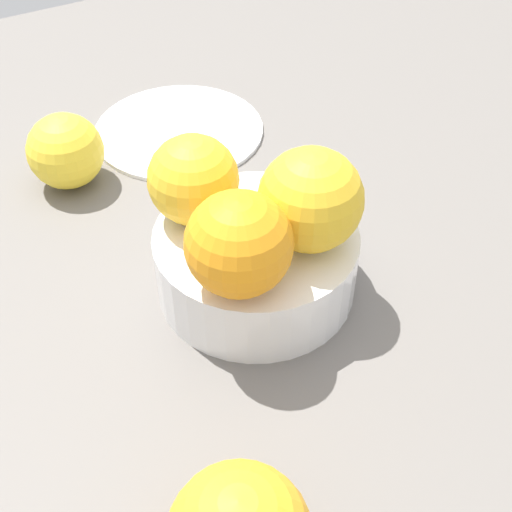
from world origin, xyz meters
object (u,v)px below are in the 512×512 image
object	(u,v)px
orange_in_bowl_1	(311,200)
orange_in_bowl_0	(193,180)
fruit_bowl	(256,262)
side_plate	(179,128)
orange_in_bowl_2	(239,244)
orange_loose_0	(65,151)

from	to	relation	value
orange_in_bowl_1	orange_in_bowl_0	bearing A→B (deg)	132.28
orange_in_bowl_0	orange_in_bowl_1	bearing A→B (deg)	-47.72
fruit_bowl	side_plate	distance (cm)	22.03
orange_in_bowl_2	fruit_bowl	bearing A→B (deg)	47.79
fruit_bowl	orange_in_bowl_1	bearing A→B (deg)	-37.79
orange_in_bowl_1	orange_in_bowl_2	xyz separation A→B (cm)	(-6.10, -1.33, -0.13)
orange_loose_0	side_plate	size ratio (longest dim) A/B	0.40
orange_in_bowl_1	orange_in_bowl_2	distance (cm)	6.24
orange_loose_0	side_plate	bearing A→B (deg)	12.17
orange_in_bowl_1	orange_in_bowl_2	world-z (taller)	orange_in_bowl_1
orange_in_bowl_0	orange_in_bowl_2	xyz separation A→B (cm)	(-0.48, -7.51, 0.23)
orange_in_bowl_1	orange_in_bowl_2	bearing A→B (deg)	-167.70
orange_in_bowl_2	side_plate	distance (cm)	27.38
orange_in_bowl_2	orange_loose_0	distance (cm)	23.79
orange_in_bowl_0	orange_in_bowl_1	size ratio (longest dim) A/B	0.90
side_plate	orange_in_bowl_1	bearing A→B (deg)	-91.84
orange_in_bowl_1	side_plate	size ratio (longest dim) A/B	0.44
orange_in_bowl_1	side_plate	bearing A→B (deg)	88.16
orange_in_bowl_0	side_plate	distance (cm)	20.44
orange_in_bowl_1	fruit_bowl	bearing A→B (deg)	142.21
orange_in_bowl_2	side_plate	world-z (taller)	orange_in_bowl_2
orange_in_bowl_0	orange_in_bowl_2	size ratio (longest dim) A/B	0.93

